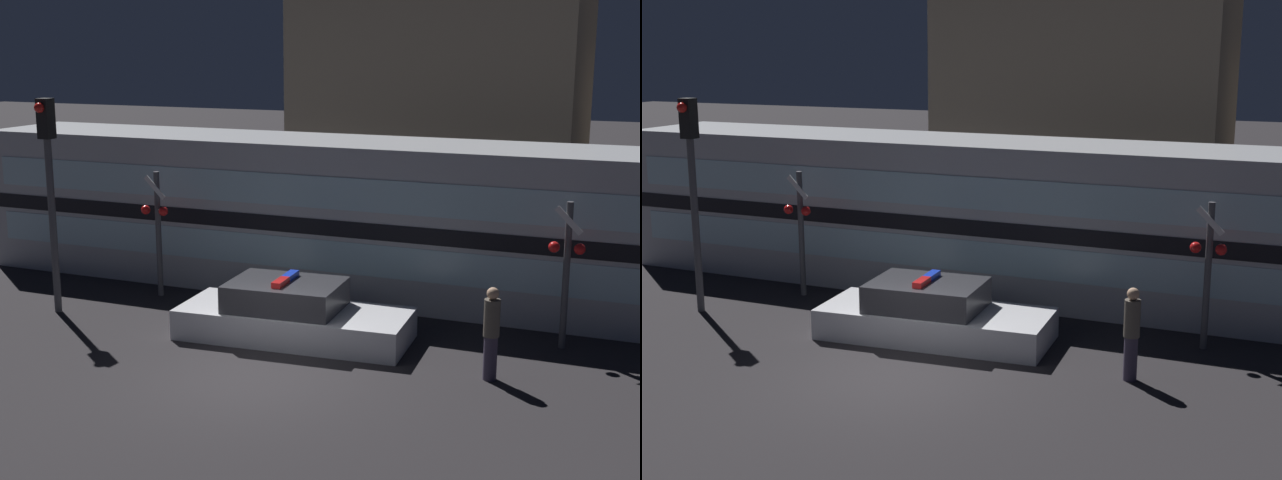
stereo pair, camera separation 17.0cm
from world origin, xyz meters
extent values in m
plane|color=#262326|center=(0.00, 0.00, 0.00)|extent=(120.00, 120.00, 0.00)
cube|color=#B7BABF|center=(-0.73, 6.38, 1.90)|extent=(19.76, 3.02, 3.80)
cube|color=black|center=(-0.73, 4.86, 1.90)|extent=(19.37, 0.03, 0.38)
cube|color=silver|center=(-0.73, 4.86, 1.22)|extent=(18.78, 0.02, 0.76)
cube|color=silver|center=(-0.73, 4.86, 2.74)|extent=(18.78, 0.02, 0.76)
cube|color=silver|center=(-0.22, 2.37, 0.32)|extent=(5.03, 2.30, 0.65)
cube|color=#333338|center=(-0.42, 2.35, 0.94)|extent=(2.47, 1.88, 0.58)
cube|color=red|center=(-0.40, 2.06, 1.29)|extent=(0.24, 0.60, 0.12)
cube|color=blue|center=(-0.44, 2.64, 1.29)|extent=(0.24, 0.60, 0.12)
cylinder|color=#3F384C|center=(4.13, 1.62, 0.42)|extent=(0.26, 0.26, 0.85)
cylinder|color=#595147|center=(4.13, 1.62, 1.20)|extent=(0.30, 0.30, 0.71)
sphere|color=tan|center=(4.13, 1.62, 1.67)|extent=(0.23, 0.23, 0.23)
cylinder|color=#4C4C51|center=(5.12, 3.96, 1.53)|extent=(0.14, 0.14, 3.06)
sphere|color=red|center=(4.87, 3.83, 2.15)|extent=(0.23, 0.23, 0.23)
sphere|color=red|center=(5.37, 3.83, 2.15)|extent=(0.23, 0.23, 0.23)
cube|color=white|center=(5.12, 3.87, 2.70)|extent=(0.58, 0.03, 0.58)
cylinder|color=#4C4C51|center=(-4.66, 4.06, 1.55)|extent=(0.14, 0.14, 3.11)
sphere|color=red|center=(-4.91, 3.92, 2.18)|extent=(0.23, 0.23, 0.23)
sphere|color=red|center=(-4.41, 3.92, 2.18)|extent=(0.23, 0.23, 0.23)
cube|color=white|center=(-4.66, 3.97, 2.73)|extent=(0.58, 0.03, 0.58)
cylinder|color=#4C4C51|center=(-6.12, 1.96, 2.03)|extent=(0.17, 0.17, 4.05)
cube|color=black|center=(-6.12, 1.96, 4.50)|extent=(0.30, 0.30, 0.90)
sphere|color=red|center=(-6.12, 1.76, 4.76)|extent=(0.23, 0.23, 0.23)
cube|color=#726656|center=(-0.21, 13.54, 4.01)|extent=(8.72, 4.68, 8.02)
camera|label=1|loc=(7.31, -14.09, 6.19)|focal=50.00mm
camera|label=2|loc=(7.47, -14.02, 6.19)|focal=50.00mm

